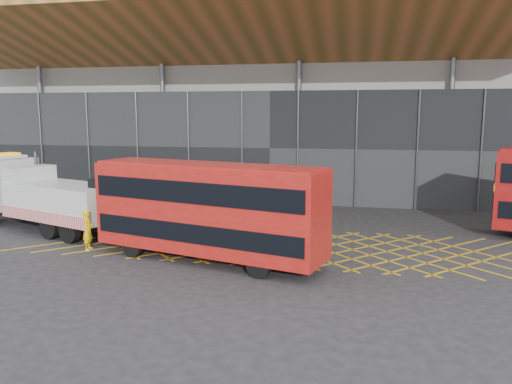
# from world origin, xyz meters

# --- Properties ---
(ground_plane) EXTENTS (120.00, 120.00, 0.00)m
(ground_plane) POSITION_xyz_m (0.00, 0.00, 0.00)
(ground_plane) COLOR #252527
(road_markings) EXTENTS (26.36, 7.16, 0.01)m
(road_markings) POSITION_xyz_m (4.80, 0.00, 0.01)
(road_markings) COLOR gold
(road_markings) RESTS_ON ground_plane
(construction_building) EXTENTS (55.00, 23.97, 18.00)m
(construction_building) POSITION_xyz_m (1.92, 18.40, 8.98)
(construction_building) COLOR gray
(construction_building) RESTS_ON ground_plane
(recovery_truck) EXTENTS (11.90, 6.28, 4.22)m
(recovery_truck) POSITION_xyz_m (-9.09, 0.87, 1.95)
(recovery_truck) COLOR black
(recovery_truck) RESTS_ON ground_plane
(bus_towed) EXTENTS (10.80, 5.22, 4.30)m
(bus_towed) POSITION_xyz_m (1.75, -3.10, 2.39)
(bus_towed) COLOR #AD140F
(bus_towed) RESTS_ON ground_plane
(worker) EXTENTS (0.61, 0.79, 1.94)m
(worker) POSITION_xyz_m (-4.32, -2.52, 0.97)
(worker) COLOR yellow
(worker) RESTS_ON ground_plane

